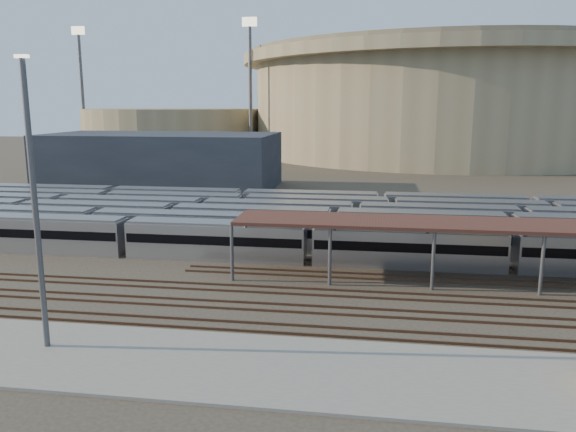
# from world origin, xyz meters

# --- Properties ---
(ground) EXTENTS (420.00, 420.00, 0.00)m
(ground) POSITION_xyz_m (0.00, 0.00, 0.00)
(ground) COLOR #383026
(ground) RESTS_ON ground
(apron) EXTENTS (50.00, 9.00, 0.20)m
(apron) POSITION_xyz_m (-5.00, -15.00, 0.10)
(apron) COLOR gray
(apron) RESTS_ON ground
(subway_trains) EXTENTS (126.06, 23.90, 3.60)m
(subway_trains) POSITION_xyz_m (0.68, 18.50, 1.80)
(subway_trains) COLOR #A3A4A8
(subway_trains) RESTS_ON ground
(empty_tracks) EXTENTS (170.00, 9.62, 0.18)m
(empty_tracks) POSITION_xyz_m (0.00, -5.00, 0.09)
(empty_tracks) COLOR #4C3323
(empty_tracks) RESTS_ON ground
(stadium) EXTENTS (124.00, 124.00, 32.50)m
(stadium) POSITION_xyz_m (25.00, 140.00, 16.47)
(stadium) COLOR gray
(stadium) RESTS_ON ground
(secondary_arena) EXTENTS (56.00, 56.00, 14.00)m
(secondary_arena) POSITION_xyz_m (-60.00, 130.00, 7.00)
(secondary_arena) COLOR gray
(secondary_arena) RESTS_ON ground
(service_building) EXTENTS (42.00, 20.00, 10.00)m
(service_building) POSITION_xyz_m (-35.00, 55.00, 5.00)
(service_building) COLOR #1E232D
(service_building) RESTS_ON ground
(floodlight_0) EXTENTS (4.00, 1.00, 38.40)m
(floodlight_0) POSITION_xyz_m (-30.00, 110.00, 20.65)
(floodlight_0) COLOR #505055
(floodlight_0) RESTS_ON ground
(floodlight_1) EXTENTS (4.00, 1.00, 38.40)m
(floodlight_1) POSITION_xyz_m (-85.00, 120.00, 20.65)
(floodlight_1) COLOR #505055
(floodlight_1) RESTS_ON ground
(floodlight_3) EXTENTS (4.00, 1.00, 38.40)m
(floodlight_3) POSITION_xyz_m (-10.00, 160.00, 20.65)
(floodlight_3) COLOR #505055
(floodlight_3) RESTS_ON ground
(yard_light_pole) EXTENTS (0.81, 0.36, 17.84)m
(yard_light_pole) POSITION_xyz_m (-16.14, -14.24, 9.20)
(yard_light_pole) COLOR #505055
(yard_light_pole) RESTS_ON apron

